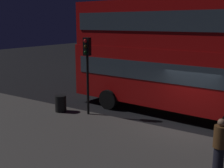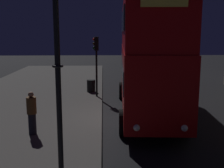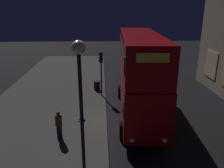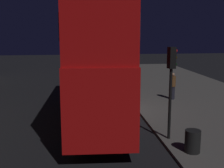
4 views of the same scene
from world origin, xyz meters
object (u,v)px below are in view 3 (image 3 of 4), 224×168
object	(u,v)px
double_decker_bus	(139,70)
street_lamp	(80,89)
pedestrian	(59,125)
litter_bin	(97,85)
traffic_light_near_kerb	(101,65)

from	to	relation	value
double_decker_bus	street_lamp	xyz separation A→B (m)	(7.60, -3.41, 1.40)
pedestrian	litter_bin	size ratio (longest dim) A/B	2.07
traffic_light_near_kerb	litter_bin	size ratio (longest dim) A/B	4.51
traffic_light_near_kerb	litter_bin	distance (m)	2.76
double_decker_bus	traffic_light_near_kerb	size ratio (longest dim) A/B	2.85
double_decker_bus	litter_bin	bearing A→B (deg)	-142.29
double_decker_bus	pedestrian	distance (m)	6.66
street_lamp	litter_bin	distance (m)	12.82
double_decker_bus	litter_bin	distance (m)	6.13
street_lamp	pedestrian	xyz separation A→B (m)	(-3.94, -1.73, -3.56)
traffic_light_near_kerb	pedestrian	size ratio (longest dim) A/B	2.18
traffic_light_near_kerb	pedestrian	xyz separation A→B (m)	(6.78, -2.42, -1.84)
double_decker_bus	litter_bin	size ratio (longest dim) A/B	12.86
traffic_light_near_kerb	pedestrian	distance (m)	7.43
traffic_light_near_kerb	pedestrian	world-z (taller)	traffic_light_near_kerb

